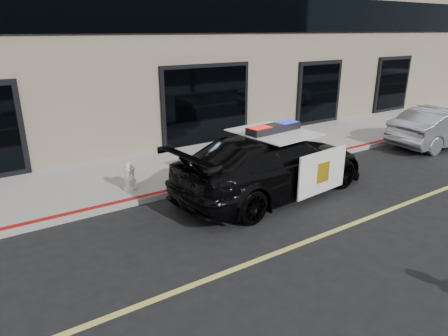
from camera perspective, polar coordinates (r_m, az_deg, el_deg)
ground at (r=10.28m, az=23.41°, el=-5.17°), size 120.00×120.00×0.00m
sidewalk_n at (r=13.57m, az=4.96°, el=2.48°), size 60.00×3.50×0.15m
police_car at (r=10.04m, az=6.94°, el=0.69°), size 3.28×5.89×1.79m
silver_sedan at (r=16.18m, az=28.76°, el=5.17°), size 2.16×4.45×1.39m
fire_hydrant at (r=10.20m, az=-13.32°, el=-1.26°), size 0.33×0.45×0.72m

